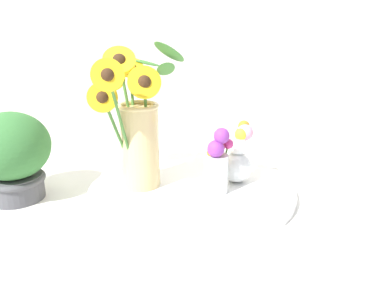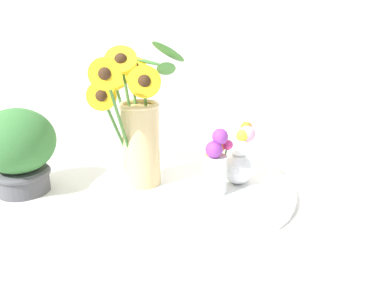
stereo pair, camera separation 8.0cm
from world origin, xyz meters
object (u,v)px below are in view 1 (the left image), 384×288
Objects in this scene: vase_bulb_right at (238,157)px; potted_plant at (12,154)px; mason_jar_sunflowers at (137,129)px; vase_small_center at (217,162)px; serving_tray at (192,189)px.

vase_bulb_right is 0.56m from potted_plant.
mason_jar_sunflowers is 1.68× the size of potted_plant.
mason_jar_sunflowers is 0.27m from vase_bulb_right.
vase_bulb_right is (0.25, -0.04, -0.08)m from mason_jar_sunflowers.
vase_bulb_right is at bearing 33.58° from vase_small_center.
vase_small_center is at bearing -16.23° from potted_plant.
mason_jar_sunflowers reaches higher than potted_plant.
serving_tray is at bearing -16.65° from mason_jar_sunflowers.
potted_plant is (-0.55, 0.09, 0.03)m from vase_bulb_right.
potted_plant reaches higher than vase_bulb_right.
potted_plant reaches higher than vase_small_center.
mason_jar_sunflowers is 0.21m from vase_small_center.
serving_tray is at bearing 179.64° from vase_bulb_right.
vase_small_center is at bearing -146.42° from vase_bulb_right.
mason_jar_sunflowers reaches higher than vase_bulb_right.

